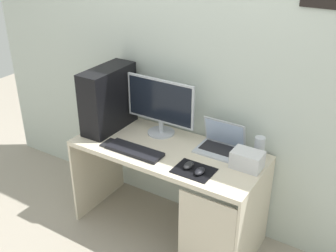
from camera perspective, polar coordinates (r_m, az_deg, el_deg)
name	(u,v)px	position (r m, az deg, el deg)	size (l,w,h in m)	color
ground_plane	(168,229)	(3.36, 0.00, -14.01)	(8.00, 8.00, 0.00)	#9E9384
wall_back	(194,59)	(2.98, 3.58, 9.24)	(4.00, 0.05, 2.60)	beige
desk	(169,168)	(3.00, 0.18, -5.81)	(1.38, 0.61, 0.73)	beige
pc_tower	(108,99)	(3.16, -8.25, 3.75)	(0.19, 0.47, 0.49)	black
monitor	(160,105)	(3.04, -1.08, 2.86)	(0.56, 0.21, 0.44)	#B7BCC6
laptop	(221,144)	(2.93, 7.31, -2.54)	(0.31, 0.23, 0.21)	#B7BCC6
speaker	(259,148)	(2.86, 12.51, -2.94)	(0.07, 0.07, 0.16)	#B7BCC6
projector	(247,160)	(2.74, 10.90, -4.61)	(0.20, 0.14, 0.12)	silver
keyboard	(135,151)	(2.90, -4.64, -3.42)	(0.42, 0.14, 0.02)	black
mousepad	(194,170)	(2.69, 3.60, -6.16)	(0.26, 0.20, 0.01)	black
mouse_left	(189,165)	(2.71, 2.87, -5.45)	(0.06, 0.10, 0.03)	#232326
mouse_right	(200,171)	(2.65, 4.40, -6.26)	(0.06, 0.10, 0.03)	black
cell_phone	(109,143)	(3.03, -8.22, -2.36)	(0.07, 0.13, 0.01)	#232326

